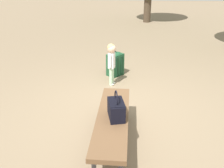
{
  "coord_description": "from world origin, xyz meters",
  "views": [
    {
      "loc": [
        -3.38,
        -0.15,
        2.06
      ],
      "look_at": [
        0.12,
        0.1,
        0.45
      ],
      "focal_mm": 37.77,
      "sensor_mm": 36.0,
      "label": 1
    }
  ],
  "objects_px": {
    "park_bench": "(113,120)",
    "child_standing": "(112,58)",
    "handbag": "(116,109)",
    "backpack_large": "(115,63)"
  },
  "relations": [
    {
      "from": "park_bench",
      "to": "child_standing",
      "type": "relative_size",
      "value": 1.85
    },
    {
      "from": "handbag",
      "to": "child_standing",
      "type": "xyz_separation_m",
      "value": [
        1.96,
        0.2,
        0.0
      ]
    },
    {
      "from": "backpack_large",
      "to": "handbag",
      "type": "bearing_deg",
      "value": -176.3
    },
    {
      "from": "handbag",
      "to": "child_standing",
      "type": "height_order",
      "value": "child_standing"
    },
    {
      "from": "park_bench",
      "to": "handbag",
      "type": "distance_m",
      "value": 0.19
    },
    {
      "from": "child_standing",
      "to": "backpack_large",
      "type": "height_order",
      "value": "child_standing"
    },
    {
      "from": "backpack_large",
      "to": "child_standing",
      "type": "bearing_deg",
      "value": 175.34
    },
    {
      "from": "child_standing",
      "to": "backpack_large",
      "type": "xyz_separation_m",
      "value": [
        0.52,
        -0.04,
        -0.29
      ]
    },
    {
      "from": "park_bench",
      "to": "handbag",
      "type": "height_order",
      "value": "handbag"
    },
    {
      "from": "handbag",
      "to": "backpack_large",
      "type": "xyz_separation_m",
      "value": [
        2.48,
        0.16,
        -0.29
      ]
    }
  ]
}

